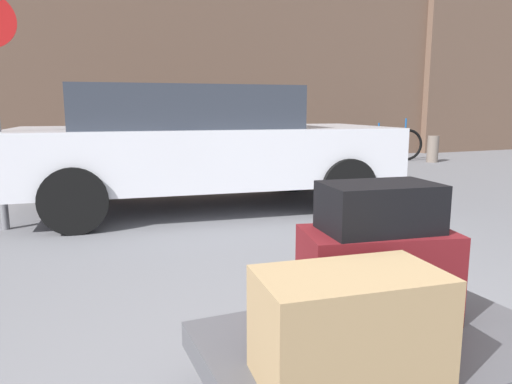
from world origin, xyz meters
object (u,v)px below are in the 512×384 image
object	(u,v)px
luggage_cart	(380,353)
bollard_corner	(433,149)
bollard_kerb_far	(360,152)
duffel_bag_maroon_rear_right	(376,274)
bicycle_leaning	(386,145)
bollard_kerb_mid	(310,154)
parked_car	(200,144)
duffel_bag_tan_front_right	(349,326)
bollard_kerb_near	(241,157)
duffel_bag_black_topmost_pile	(379,207)

from	to	relation	value
luggage_cart	bollard_corner	world-z (taller)	bollard_corner
luggage_cart	bollard_kerb_far	size ratio (longest dim) A/B	2.25
duffel_bag_maroon_rear_right	bicycle_leaning	bearing A→B (deg)	65.19
bollard_kerb_mid	parked_car	bearing A→B (deg)	-137.43
luggage_cart	bollard_kerb_mid	xyz separation A→B (m)	(3.53, 6.87, 0.02)
duffel_bag_tan_front_right	bollard_corner	distance (m)	9.88
duffel_bag_tan_front_right	bollard_kerb_mid	size ratio (longest dim) A/B	0.97
duffel_bag_tan_front_right	parked_car	size ratio (longest dim) A/B	0.13
parked_car	bicycle_leaning	bearing A→B (deg)	32.42
bollard_kerb_near	bollard_corner	bearing A→B (deg)	0.00
bollard_kerb_mid	bollard_corner	xyz separation A→B (m)	(3.11, 0.00, 0.00)
bicycle_leaning	duffel_bag_maroon_rear_right	bearing A→B (deg)	-128.23
bollard_kerb_mid	duffel_bag_black_topmost_pile	bearing A→B (deg)	-117.18
duffel_bag_black_topmost_pile	bicycle_leaning	size ratio (longest dim) A/B	0.26
duffel_bag_maroon_rear_right	bollard_kerb_near	xyz separation A→B (m)	(2.00, 6.71, -0.23)
luggage_cart	duffel_bag_maroon_rear_right	world-z (taller)	duffel_bag_maroon_rear_right
luggage_cart	bollard_kerb_mid	world-z (taller)	bollard_kerb_mid
luggage_cart	duffel_bag_tan_front_right	xyz separation A→B (m)	(-0.27, -0.18, 0.24)
luggage_cart	bollard_kerb_near	distance (m)	7.18
bicycle_leaning	duffel_bag_tan_front_right	bearing A→B (deg)	-128.64
bicycle_leaning	bollard_kerb_near	distance (m)	3.83
parked_car	bollard_kerb_near	bearing A→B (deg)	60.38
bicycle_leaning	bollard_kerb_far	bearing A→B (deg)	-151.56
luggage_cart	bollard_corner	xyz separation A→B (m)	(6.65, 6.87, 0.02)
bicycle_leaning	bollard_kerb_far	world-z (taller)	bicycle_leaning
bollard_kerb_near	bollard_kerb_mid	xyz separation A→B (m)	(1.45, 0.00, 0.00)
bollard_kerb_near	bollard_kerb_far	distance (m)	2.64
bollard_kerb_near	bollard_corner	distance (m)	4.56
parked_car	duffel_bag_maroon_rear_right	bearing A→B (deg)	-96.00
bollard_kerb_near	bollard_kerb_mid	bearing A→B (deg)	0.00
parked_car	bollard_kerb_far	xyz separation A→B (m)	(4.22, 2.79, -0.47)
bicycle_leaning	bollard_corner	size ratio (longest dim) A/B	2.97
bollard_kerb_near	duffel_bag_black_topmost_pile	bearing A→B (deg)	-106.57
duffel_bag_black_topmost_pile	bollard_corner	bearing A→B (deg)	53.45
luggage_cart	duffel_bag_tan_front_right	size ratio (longest dim) A/B	2.31
duffel_bag_maroon_rear_right	bollard_kerb_mid	bearing A→B (deg)	76.25
bicycle_leaning	parked_car	bearing A→B (deg)	-147.58
duffel_bag_tan_front_right	bollard_corner	bearing A→B (deg)	51.84
duffel_bag_black_topmost_pile	parked_car	distance (m)	3.95
duffel_bag_tan_front_right	bollard_kerb_near	bearing A→B (deg)	77.83
parked_car	bollard_kerb_mid	size ratio (longest dim) A/B	7.70
duffel_bag_maroon_rear_right	parked_car	distance (m)	3.96
duffel_bag_black_topmost_pile	bicycle_leaning	world-z (taller)	bicycle_leaning
parked_car	bollard_kerb_far	bearing A→B (deg)	33.44
duffel_bag_maroon_rear_right	bollard_kerb_near	size ratio (longest dim) A/B	1.01
parked_car	bicycle_leaning	world-z (taller)	parked_car
luggage_cart	duffel_bag_black_topmost_pile	xyz separation A→B (m)	(0.09, 0.16, 0.52)
parked_car	bollard_corner	world-z (taller)	parked_car
duffel_bag_tan_front_right	bicycle_leaning	size ratio (longest dim) A/B	0.33
bicycle_leaning	bollard_kerb_mid	world-z (taller)	bicycle_leaning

